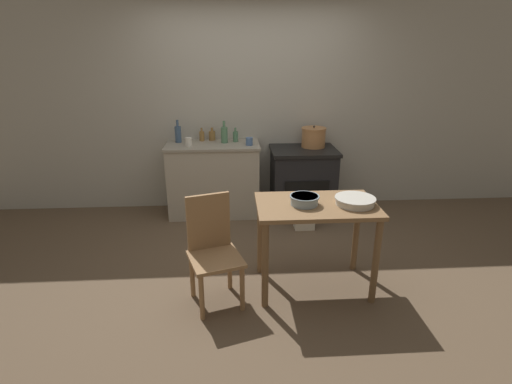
# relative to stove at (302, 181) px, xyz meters

# --- Properties ---
(ground_plane) EXTENTS (14.00, 14.00, 0.00)m
(ground_plane) POSITION_rel_stove_xyz_m (-0.64, -1.24, -0.42)
(ground_plane) COLOR brown
(wall_back) EXTENTS (8.00, 0.07, 2.55)m
(wall_back) POSITION_rel_stove_xyz_m (-0.64, 0.34, 0.86)
(wall_back) COLOR #B2AD9E
(wall_back) RESTS_ON ground_plane
(counter_cabinet) EXTENTS (1.13, 0.57, 0.90)m
(counter_cabinet) POSITION_rel_stove_xyz_m (-1.11, 0.03, 0.03)
(counter_cabinet) COLOR #B2A893
(counter_cabinet) RESTS_ON ground_plane
(stove) EXTENTS (0.80, 0.65, 0.83)m
(stove) POSITION_rel_stove_xyz_m (0.00, 0.00, 0.00)
(stove) COLOR black
(stove) RESTS_ON ground_plane
(work_table) EXTENTS (0.99, 0.63, 0.79)m
(work_table) POSITION_rel_stove_xyz_m (-0.19, -1.70, 0.24)
(work_table) COLOR olive
(work_table) RESTS_ON ground_plane
(chair) EXTENTS (0.50, 0.50, 0.90)m
(chair) POSITION_rel_stove_xyz_m (-1.06, -1.82, 0.06)
(chair) COLOR #997047
(chair) RESTS_ON ground_plane
(flour_sack) EXTENTS (0.23, 0.16, 0.35)m
(flour_sack) POSITION_rel_stove_xyz_m (-0.06, -0.51, -0.24)
(flour_sack) COLOR beige
(flour_sack) RESTS_ON ground_plane
(stock_pot) EXTENTS (0.30, 0.30, 0.27)m
(stock_pot) POSITION_rel_stove_xyz_m (0.13, 0.09, 0.53)
(stock_pot) COLOR #B77A47
(stock_pot) RESTS_ON stove
(mixing_bowl_large) EXTENTS (0.24, 0.24, 0.08)m
(mixing_bowl_large) POSITION_rel_stove_xyz_m (-0.30, -1.71, 0.42)
(mixing_bowl_large) COLOR #93A8B2
(mixing_bowl_large) RESTS_ON work_table
(mixing_bowl_small) EXTENTS (0.33, 0.33, 0.06)m
(mixing_bowl_small) POSITION_rel_stove_xyz_m (0.12, -1.74, 0.41)
(mixing_bowl_small) COLOR silver
(mixing_bowl_small) RESTS_ON work_table
(bottle_far_left) EXTENTS (0.06, 0.06, 0.16)m
(bottle_far_left) POSITION_rel_stove_xyz_m (-1.25, 0.21, 0.55)
(bottle_far_left) COLOR olive
(bottle_far_left) RESTS_ON counter_cabinet
(bottle_left) EXTENTS (0.08, 0.08, 0.16)m
(bottle_left) POSITION_rel_stove_xyz_m (-1.12, 0.23, 0.54)
(bottle_left) COLOR olive
(bottle_left) RESTS_ON counter_cabinet
(bottle_mid_left) EXTENTS (0.08, 0.08, 0.27)m
(bottle_mid_left) POSITION_rel_stove_xyz_m (-1.53, 0.15, 0.59)
(bottle_mid_left) COLOR #3D5675
(bottle_mid_left) RESTS_ON counter_cabinet
(bottle_center_left) EXTENTS (0.08, 0.08, 0.27)m
(bottle_center_left) POSITION_rel_stove_xyz_m (-0.97, 0.08, 0.59)
(bottle_center_left) COLOR #517F5B
(bottle_center_left) RESTS_ON counter_cabinet
(bottle_center) EXTENTS (0.06, 0.06, 0.17)m
(bottle_center) POSITION_rel_stove_xyz_m (-0.83, 0.14, 0.55)
(bottle_center) COLOR #517F5B
(bottle_center) RESTS_ON counter_cabinet
(cup_center_right) EXTENTS (0.08, 0.08, 0.10)m
(cup_center_right) POSITION_rel_stove_xyz_m (-1.39, -0.06, 0.53)
(cup_center_right) COLOR silver
(cup_center_right) RESTS_ON counter_cabinet
(cup_mid_right) EXTENTS (0.08, 0.08, 0.09)m
(cup_mid_right) POSITION_rel_stove_xyz_m (-0.67, -0.06, 0.53)
(cup_mid_right) COLOR #4C6B99
(cup_mid_right) RESTS_ON counter_cabinet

